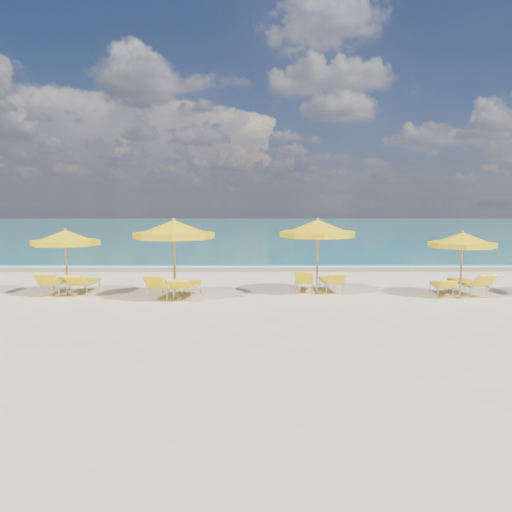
{
  "coord_description": "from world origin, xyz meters",
  "views": [
    {
      "loc": [
        -0.1,
        -16.16,
        3.03
      ],
      "look_at": [
        0.0,
        1.5,
        1.2
      ],
      "focal_mm": 35.0,
      "sensor_mm": 36.0,
      "label": 1
    }
  ],
  "objects": [
    {
      "name": "lounger_4_right",
      "position": [
        7.15,
        0.39,
        0.24
      ],
      "size": [
        0.93,
        2.04,
        0.87
      ],
      "rotation": [
        0.0,
        0.0,
        0.14
      ],
      "color": "#A5A8AD",
      "rests_on": "ground"
    },
    {
      "name": "umbrella_3",
      "position": [
        2.07,
        0.58,
        2.2
      ],
      "size": [
        2.65,
        2.65,
        2.58
      ],
      "rotation": [
        0.0,
        0.0,
        0.04
      ],
      "color": "tan",
      "rests_on": "ground"
    },
    {
      "name": "lounger_1_left",
      "position": [
        -6.85,
        0.69,
        0.24
      ],
      "size": [
        0.78,
        1.98,
        0.87
      ],
      "rotation": [
        0.0,
        0.0,
        0.07
      ],
      "color": "#A5A8AD",
      "rests_on": "ground"
    },
    {
      "name": "lounger_2_left",
      "position": [
        -3.01,
        -0.07,
        0.24
      ],
      "size": [
        0.93,
        2.0,
        0.92
      ],
      "rotation": [
        0.0,
        0.0,
        -0.15
      ],
      "color": "#A5A8AD",
      "rests_on": "ground"
    },
    {
      "name": "lounger_3_right",
      "position": [
        2.62,
        1.04,
        0.23
      ],
      "size": [
        0.71,
        1.88,
        0.8
      ],
      "rotation": [
        0.0,
        0.0,
        0.05
      ],
      "color": "#A5A8AD",
      "rests_on": "ground"
    },
    {
      "name": "foam_line",
      "position": [
        0.0,
        8.2,
        0.0
      ],
      "size": [
        120.0,
        1.2,
        0.03
      ],
      "primitive_type": "cube",
      "color": "white",
      "rests_on": "ground"
    },
    {
      "name": "ground_plane",
      "position": [
        0.0,
        0.0,
        0.0
      ],
      "size": [
        120.0,
        120.0,
        0.0
      ],
      "primitive_type": "plane",
      "color": "beige"
    },
    {
      "name": "umbrella_4",
      "position": [
        6.73,
        0.02,
        1.86
      ],
      "size": [
        2.66,
        2.66,
        2.18
      ],
      "rotation": [
        0.0,
        0.0,
        -0.28
      ],
      "color": "tan",
      "rests_on": "ground"
    },
    {
      "name": "wet_sand_band",
      "position": [
        0.0,
        7.4,
        0.0
      ],
      "size": [
        120.0,
        2.6,
        0.01
      ],
      "primitive_type": "cube",
      "color": "tan",
      "rests_on": "ground"
    },
    {
      "name": "lounger_3_left",
      "position": [
        1.69,
        1.11,
        0.23
      ],
      "size": [
        0.83,
        1.84,
        0.85
      ],
      "rotation": [
        0.0,
        0.0,
        -0.13
      ],
      "color": "#A5A8AD",
      "rests_on": "ground"
    },
    {
      "name": "lounger_4_left",
      "position": [
        6.22,
        0.31,
        0.19
      ],
      "size": [
        0.72,
        1.68,
        0.65
      ],
      "rotation": [
        0.0,
        0.0,
        -0.12
      ],
      "color": "#A5A8AD",
      "rests_on": "ground"
    },
    {
      "name": "whitecap_near",
      "position": [
        -6.0,
        17.0,
        0.0
      ],
      "size": [
        14.0,
        0.36,
        0.05
      ],
      "primitive_type": "cube",
      "color": "white",
      "rests_on": "ground"
    },
    {
      "name": "whitecap_far",
      "position": [
        8.0,
        24.0,
        0.0
      ],
      "size": [
        18.0,
        0.3,
        0.05
      ],
      "primitive_type": "cube",
      "color": "white",
      "rests_on": "ground"
    },
    {
      "name": "umbrella_1",
      "position": [
        -6.33,
        0.35,
        1.91
      ],
      "size": [
        2.66,
        2.66,
        2.25
      ],
      "rotation": [
        0.0,
        0.0,
        0.23
      ],
      "color": "tan",
      "rests_on": "ground"
    },
    {
      "name": "lounger_1_right",
      "position": [
        -5.88,
        0.78,
        0.22
      ],
      "size": [
        0.69,
        1.85,
        0.78
      ],
      "rotation": [
        0.0,
        0.0,
        -0.05
      ],
      "color": "#A5A8AD",
      "rests_on": "ground"
    },
    {
      "name": "lounger_2_right",
      "position": [
        -2.27,
        -0.03,
        0.24
      ],
      "size": [
        0.89,
        2.08,
        0.78
      ],
      "rotation": [
        0.0,
        0.0,
        -0.12
      ],
      "color": "#A5A8AD",
      "rests_on": "ground"
    },
    {
      "name": "ocean",
      "position": [
        0.0,
        48.0,
        0.0
      ],
      "size": [
        120.0,
        80.0,
        0.3
      ],
      "primitive_type": "cube",
      "color": "#136B6C",
      "rests_on": "ground"
    },
    {
      "name": "umbrella_2",
      "position": [
        -2.62,
        -0.36,
        2.22
      ],
      "size": [
        2.87,
        2.87,
        2.61
      ],
      "rotation": [
        0.0,
        0.0,
        0.12
      ],
      "color": "tan",
      "rests_on": "ground"
    }
  ]
}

